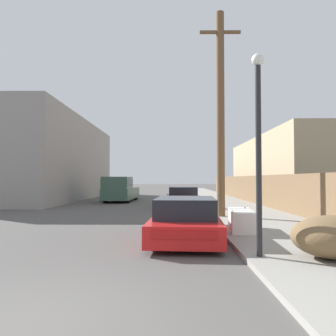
% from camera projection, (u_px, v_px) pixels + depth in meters
% --- Properties ---
extents(ground_plane, '(220.00, 220.00, 0.00)m').
position_uv_depth(ground_plane, '(24.00, 331.00, 3.71)').
color(ground_plane, '#4F4C49').
extents(sidewalk_curb, '(4.20, 63.00, 0.12)m').
position_uv_depth(sidewalk_curb, '(215.00, 199.00, 27.15)').
color(sidewalk_curb, gray).
rests_on(sidewalk_curb, ground).
extents(discarded_fridge, '(0.87, 1.90, 0.68)m').
position_uv_depth(discarded_fridge, '(241.00, 220.00, 10.17)').
color(discarded_fridge, white).
rests_on(discarded_fridge, sidewalk_curb).
extents(parked_sports_car_red, '(2.15, 4.81, 1.20)m').
position_uv_depth(parked_sports_car_red, '(186.00, 220.00, 9.38)').
color(parked_sports_car_red, red).
rests_on(parked_sports_car_red, ground).
extents(car_parked_mid, '(1.89, 4.13, 1.26)m').
position_uv_depth(car_parked_mid, '(182.00, 198.00, 19.35)').
color(car_parked_mid, '#5B1E19').
rests_on(car_parked_mid, ground).
extents(pickup_truck, '(2.25, 5.60, 1.89)m').
position_uv_depth(pickup_truck, '(120.00, 189.00, 24.86)').
color(pickup_truck, '#385647').
rests_on(pickup_truck, ground).
extents(utility_pole, '(1.80, 0.35, 8.98)m').
position_uv_depth(utility_pole, '(221.00, 111.00, 14.30)').
color(utility_pole, brown).
rests_on(utility_pole, sidewalk_curb).
extents(street_lamp, '(0.26, 0.26, 4.25)m').
position_uv_depth(street_lamp, '(258.00, 136.00, 6.86)').
color(street_lamp, '#232326').
rests_on(street_lamp, sidewalk_curb).
extents(brush_pile, '(1.79, 1.51, 0.87)m').
position_uv_depth(brush_pile, '(336.00, 237.00, 6.59)').
color(brush_pile, brown).
rests_on(brush_pile, sidewalk_curb).
extents(wooden_fence, '(0.08, 34.67, 1.83)m').
position_uv_depth(wooden_fence, '(251.00, 189.00, 22.92)').
color(wooden_fence, brown).
rests_on(wooden_fence, sidewalk_curb).
extents(building_left_block, '(7.00, 19.79, 6.76)m').
position_uv_depth(building_left_block, '(48.00, 160.00, 28.44)').
color(building_left_block, gray).
rests_on(building_left_block, ground).
extents(building_right_house, '(6.00, 17.54, 5.09)m').
position_uv_depth(building_right_house, '(291.00, 169.00, 26.73)').
color(building_right_house, tan).
rests_on(building_right_house, ground).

